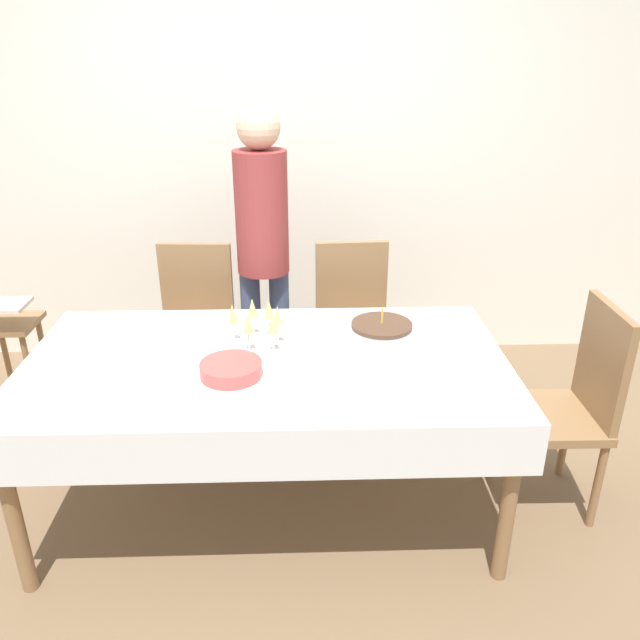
# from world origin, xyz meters

# --- Properties ---
(ground_plane) EXTENTS (12.00, 12.00, 0.00)m
(ground_plane) POSITION_xyz_m (0.00, 0.00, 0.00)
(ground_plane) COLOR brown
(wall_back) EXTENTS (8.00, 0.05, 2.70)m
(wall_back) POSITION_xyz_m (0.00, 1.65, 1.35)
(wall_back) COLOR silver
(wall_back) RESTS_ON ground_plane
(dining_table) EXTENTS (1.99, 1.06, 0.75)m
(dining_table) POSITION_xyz_m (0.00, 0.00, 0.65)
(dining_table) COLOR white
(dining_table) RESTS_ON ground_plane
(dining_chair_far_left) EXTENTS (0.44, 0.44, 0.96)m
(dining_chair_far_left) POSITION_xyz_m (-0.44, 0.85, 0.53)
(dining_chair_far_left) COLOR olive
(dining_chair_far_left) RESTS_ON ground_plane
(dining_chair_far_right) EXTENTS (0.44, 0.44, 0.96)m
(dining_chair_far_right) POSITION_xyz_m (0.44, 0.85, 0.53)
(dining_chair_far_right) COLOR olive
(dining_chair_far_right) RESTS_ON ground_plane
(dining_chair_right_end) EXTENTS (0.42, 0.42, 0.96)m
(dining_chair_right_end) POSITION_xyz_m (1.31, -0.00, 0.53)
(dining_chair_right_end) COLOR olive
(dining_chair_right_end) RESTS_ON ground_plane
(birthday_cake) EXTENTS (0.26, 0.26, 0.19)m
(birthday_cake) POSITION_xyz_m (0.49, 0.09, 0.81)
(birthday_cake) COLOR white
(birthday_cake) RESTS_ON dining_table
(champagne_tray) EXTENTS (0.31, 0.31, 0.18)m
(champagne_tray) POSITION_xyz_m (-0.03, 0.14, 0.84)
(champagne_tray) COLOR silver
(champagne_tray) RESTS_ON dining_table
(plate_stack_main) EXTENTS (0.24, 0.24, 0.06)m
(plate_stack_main) POSITION_xyz_m (-0.13, -0.14, 0.78)
(plate_stack_main) COLOR #CC4C47
(plate_stack_main) RESTS_ON dining_table
(cake_knife) EXTENTS (0.30, 0.07, 0.00)m
(cake_knife) POSITION_xyz_m (0.55, -0.13, 0.76)
(cake_knife) COLOR silver
(cake_knife) RESTS_ON dining_table
(fork_pile) EXTENTS (0.18, 0.09, 0.02)m
(fork_pile) POSITION_xyz_m (-0.37, -0.25, 0.76)
(fork_pile) COLOR silver
(fork_pile) RESTS_ON dining_table
(napkin_pile) EXTENTS (0.15, 0.15, 0.01)m
(napkin_pile) POSITION_xyz_m (-0.38, -0.08, 0.76)
(napkin_pile) COLOR white
(napkin_pile) RESTS_ON dining_table
(person_standing) EXTENTS (0.28, 0.28, 1.68)m
(person_standing) POSITION_xyz_m (-0.05, 0.93, 1.02)
(person_standing) COLOR #3F4C72
(person_standing) RESTS_ON ground_plane
(high_chair) EXTENTS (0.33, 0.35, 0.71)m
(high_chair) POSITION_xyz_m (-1.45, 0.84, 0.48)
(high_chair) COLOR olive
(high_chair) RESTS_ON ground_plane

